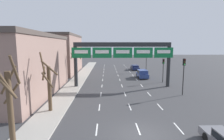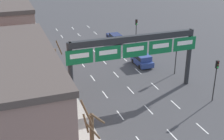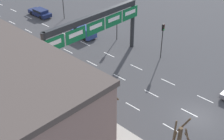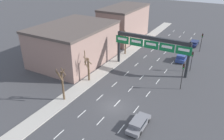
{
  "view_description": "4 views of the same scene",
  "coord_description": "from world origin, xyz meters",
  "px_view_note": "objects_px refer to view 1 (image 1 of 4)",
  "views": [
    {
      "loc": [
        -2.47,
        -12.13,
        6.65
      ],
      "look_at": [
        -1.73,
        12.97,
        3.08
      ],
      "focal_mm": 28.0,
      "sensor_mm": 36.0,
      "label": 1
    },
    {
      "loc": [
        -13.75,
        -15.09,
        17.1
      ],
      "look_at": [
        -2.12,
        16.77,
        2.67
      ],
      "focal_mm": 50.0,
      "sensor_mm": 36.0,
      "label": 2
    },
    {
      "loc": [
        -24.1,
        -10.8,
        20.95
      ],
      "look_at": [
        -2.44,
        9.92,
        2.58
      ],
      "focal_mm": 50.0,
      "sensor_mm": 36.0,
      "label": 3
    },
    {
      "loc": [
        13.55,
        -24.52,
        20.24
      ],
      "look_at": [
        -2.63,
        3.92,
        4.03
      ],
      "focal_mm": 35.0,
      "sensor_mm": 36.0,
      "label": 4
    }
  ],
  "objects_px": {
    "traffic_light_mid_block": "(184,69)",
    "tree_bare_closest": "(49,84)",
    "traffic_light_near_gantry": "(163,66)",
    "tree_bare_third": "(76,65)",
    "tree_bare_second": "(10,106)",
    "car_navy": "(135,67)",
    "traffic_light_far_end": "(146,59)",
    "suv_blue": "(142,73)",
    "sign_gantry": "(123,53)"
  },
  "relations": [
    {
      "from": "traffic_light_mid_block",
      "to": "tree_bare_closest",
      "type": "relative_size",
      "value": 0.84
    },
    {
      "from": "traffic_light_near_gantry",
      "to": "tree_bare_third",
      "type": "distance_m",
      "value": 15.88
    },
    {
      "from": "tree_bare_second",
      "to": "tree_bare_third",
      "type": "bearing_deg",
      "value": 90.62
    },
    {
      "from": "car_navy",
      "to": "traffic_light_far_end",
      "type": "xyz_separation_m",
      "value": [
        2.19,
        -4.09,
        2.63
      ]
    },
    {
      "from": "car_navy",
      "to": "suv_blue",
      "type": "bearing_deg",
      "value": -91.9
    },
    {
      "from": "tree_bare_closest",
      "to": "traffic_light_near_gantry",
      "type": "bearing_deg",
      "value": 40.99
    },
    {
      "from": "sign_gantry",
      "to": "traffic_light_far_end",
      "type": "bearing_deg",
      "value": 64.79
    },
    {
      "from": "car_navy",
      "to": "tree_bare_third",
      "type": "height_order",
      "value": "tree_bare_third"
    },
    {
      "from": "sign_gantry",
      "to": "tree_bare_third",
      "type": "height_order",
      "value": "sign_gantry"
    },
    {
      "from": "sign_gantry",
      "to": "tree_bare_third",
      "type": "bearing_deg",
      "value": 149.7
    },
    {
      "from": "sign_gantry",
      "to": "tree_bare_closest",
      "type": "height_order",
      "value": "sign_gantry"
    },
    {
      "from": "tree_bare_closest",
      "to": "tree_bare_second",
      "type": "relative_size",
      "value": 0.97
    },
    {
      "from": "car_navy",
      "to": "tree_bare_closest",
      "type": "bearing_deg",
      "value": -113.84
    },
    {
      "from": "suv_blue",
      "to": "car_navy",
      "type": "relative_size",
      "value": 0.82
    },
    {
      "from": "traffic_light_far_end",
      "to": "tree_bare_second",
      "type": "distance_m",
      "value": 36.76
    },
    {
      "from": "tree_bare_closest",
      "to": "tree_bare_third",
      "type": "height_order",
      "value": "tree_bare_third"
    },
    {
      "from": "tree_bare_second",
      "to": "tree_bare_third",
      "type": "xyz_separation_m",
      "value": [
        -0.24,
        22.57,
        -0.21
      ]
    },
    {
      "from": "sign_gantry",
      "to": "traffic_light_far_end",
      "type": "xyz_separation_m",
      "value": [
        7.36,
        15.63,
        -2.09
      ]
    },
    {
      "from": "tree_bare_closest",
      "to": "traffic_light_mid_block",
      "type": "bearing_deg",
      "value": 19.29
    },
    {
      "from": "suv_blue",
      "to": "traffic_light_far_end",
      "type": "height_order",
      "value": "traffic_light_far_end"
    },
    {
      "from": "sign_gantry",
      "to": "tree_bare_second",
      "type": "xyz_separation_m",
      "value": [
        -7.95,
        -17.78,
        -2.2
      ]
    },
    {
      "from": "traffic_light_far_end",
      "to": "tree_bare_second",
      "type": "xyz_separation_m",
      "value": [
        -15.32,
        -33.42,
        -0.11
      ]
    },
    {
      "from": "traffic_light_near_gantry",
      "to": "tree_bare_third",
      "type": "xyz_separation_m",
      "value": [
        -15.8,
        1.59,
        -0.04
      ]
    },
    {
      "from": "traffic_light_near_gantry",
      "to": "tree_bare_second",
      "type": "height_order",
      "value": "tree_bare_second"
    },
    {
      "from": "suv_blue",
      "to": "car_navy",
      "type": "height_order",
      "value": "suv_blue"
    },
    {
      "from": "suv_blue",
      "to": "tree_bare_third",
      "type": "distance_m",
      "value": 13.43
    },
    {
      "from": "sign_gantry",
      "to": "traffic_light_mid_block",
      "type": "relative_size",
      "value": 3.21
    },
    {
      "from": "tree_bare_closest",
      "to": "tree_bare_third",
      "type": "distance_m",
      "value": 15.32
    },
    {
      "from": "traffic_light_mid_block",
      "to": "traffic_light_far_end",
      "type": "relative_size",
      "value": 1.05
    },
    {
      "from": "car_navy",
      "to": "tree_bare_second",
      "type": "relative_size",
      "value": 0.81
    },
    {
      "from": "tree_bare_third",
      "to": "traffic_light_near_gantry",
      "type": "bearing_deg",
      "value": -5.75
    },
    {
      "from": "traffic_light_near_gantry",
      "to": "tree_bare_closest",
      "type": "distance_m",
      "value": 20.93
    },
    {
      "from": "traffic_light_near_gantry",
      "to": "tree_bare_second",
      "type": "relative_size",
      "value": 0.71
    },
    {
      "from": "traffic_light_mid_block",
      "to": "tree_bare_closest",
      "type": "height_order",
      "value": "tree_bare_closest"
    },
    {
      "from": "suv_blue",
      "to": "car_navy",
      "type": "bearing_deg",
      "value": 88.1
    },
    {
      "from": "tree_bare_third",
      "to": "traffic_light_far_end",
      "type": "bearing_deg",
      "value": 34.87
    },
    {
      "from": "traffic_light_near_gantry",
      "to": "suv_blue",
      "type": "bearing_deg",
      "value": 122.81
    },
    {
      "from": "suv_blue",
      "to": "traffic_light_mid_block",
      "type": "relative_size",
      "value": 0.81
    },
    {
      "from": "car_navy",
      "to": "tree_bare_second",
      "type": "height_order",
      "value": "tree_bare_second"
    },
    {
      "from": "sign_gantry",
      "to": "car_navy",
      "type": "distance_m",
      "value": 20.93
    },
    {
      "from": "traffic_light_near_gantry",
      "to": "traffic_light_far_end",
      "type": "distance_m",
      "value": 12.44
    },
    {
      "from": "sign_gantry",
      "to": "traffic_light_near_gantry",
      "type": "relative_size",
      "value": 3.71
    },
    {
      "from": "sign_gantry",
      "to": "tree_bare_second",
      "type": "height_order",
      "value": "sign_gantry"
    },
    {
      "from": "tree_bare_third",
      "to": "car_navy",
      "type": "bearing_deg",
      "value": 48.16
    },
    {
      "from": "suv_blue",
      "to": "tree_bare_third",
      "type": "relative_size",
      "value": 0.66
    },
    {
      "from": "traffic_light_near_gantry",
      "to": "traffic_light_far_end",
      "type": "relative_size",
      "value": 0.91
    },
    {
      "from": "sign_gantry",
      "to": "car_navy",
      "type": "height_order",
      "value": "sign_gantry"
    },
    {
      "from": "car_navy",
      "to": "traffic_light_far_end",
      "type": "relative_size",
      "value": 1.04
    },
    {
      "from": "traffic_light_mid_block",
      "to": "tree_bare_closest",
      "type": "bearing_deg",
      "value": -160.71
    },
    {
      "from": "tree_bare_closest",
      "to": "car_navy",
      "type": "bearing_deg",
      "value": 66.16
    }
  ]
}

